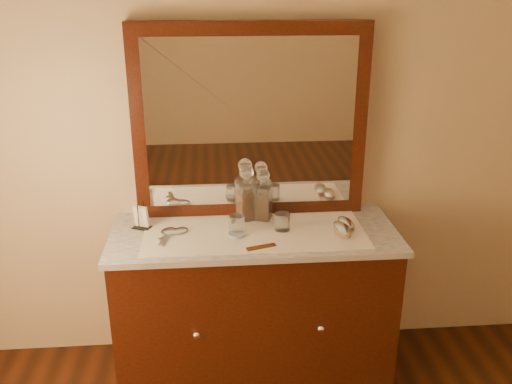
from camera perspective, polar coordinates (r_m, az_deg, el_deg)
dresser_cabinet at (r=2.95m, az=-0.17°, el=-11.88°), size 1.40×0.55×0.82m
dresser_plinth at (r=3.17m, az=-0.16°, el=-17.50°), size 1.46×0.59×0.08m
knob_left at (r=2.69m, az=-6.25°, el=-14.66°), size 0.04×0.04×0.04m
knob_right at (r=2.73m, az=6.81°, el=-14.03°), size 0.04×0.04×0.04m
marble_top at (r=2.75m, az=-0.18°, el=-4.42°), size 1.44×0.59×0.03m
mirror_frame at (r=2.80m, az=-0.60°, el=7.31°), size 1.20×0.08×1.00m
mirror_glass at (r=2.77m, az=-0.54°, el=7.14°), size 1.06×0.01×0.86m
lace_runner at (r=2.72m, az=-0.14°, el=-4.27°), size 1.10×0.45×0.00m
pin_dish at (r=2.68m, az=-2.08°, el=-4.47°), size 0.09×0.09×0.01m
comb at (r=2.57m, az=0.54°, el=-5.77°), size 0.15×0.07×0.01m
napkin_rack at (r=2.81m, az=-11.93°, el=-2.69°), size 0.11×0.09×0.14m
decanter_left at (r=2.83m, az=-0.99°, el=-0.67°), size 0.12×0.12×0.30m
decanter_right at (r=2.83m, az=0.74°, el=-0.82°), size 0.11×0.11×0.28m
brush_near at (r=2.73m, az=9.03°, el=-3.91°), size 0.09×0.17×0.05m
brush_far at (r=2.80m, az=9.41°, el=-3.30°), size 0.09×0.16×0.04m
hand_mirror_outer at (r=2.73m, az=-9.20°, el=-4.26°), size 0.10×0.21×0.02m
hand_mirror_inner at (r=2.74m, az=-8.22°, el=-4.13°), size 0.16×0.16×0.02m
tumblers at (r=2.72m, az=0.39°, el=-3.25°), size 0.31×0.09×0.09m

